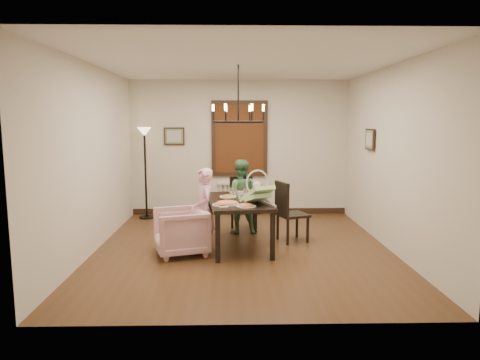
{
  "coord_description": "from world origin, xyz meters",
  "views": [
    {
      "loc": [
        -0.18,
        -6.42,
        1.96
      ],
      "look_at": [
        -0.04,
        0.17,
        1.05
      ],
      "focal_mm": 32.0,
      "sensor_mm": 36.0,
      "label": 1
    }
  ],
  "objects_px": {
    "chair_right": "(293,211)",
    "armchair": "(181,231)",
    "baby_bouncer": "(257,193)",
    "floor_lamp": "(146,174)",
    "chair_far": "(244,204)",
    "elderly_woman": "(204,217)",
    "seated_man": "(240,202)",
    "dining_table": "(238,205)",
    "drinking_glass": "(236,193)"
  },
  "relations": [
    {
      "from": "dining_table",
      "to": "drinking_glass",
      "type": "height_order",
      "value": "drinking_glass"
    },
    {
      "from": "chair_far",
      "to": "baby_bouncer",
      "type": "xyz_separation_m",
      "value": [
        0.15,
        -1.41,
        0.44
      ]
    },
    {
      "from": "floor_lamp",
      "to": "elderly_woman",
      "type": "bearing_deg",
      "value": -59.84
    },
    {
      "from": "elderly_woman",
      "to": "baby_bouncer",
      "type": "height_order",
      "value": "baby_bouncer"
    },
    {
      "from": "chair_far",
      "to": "floor_lamp",
      "type": "height_order",
      "value": "floor_lamp"
    },
    {
      "from": "armchair",
      "to": "drinking_glass",
      "type": "relative_size",
      "value": 5.75
    },
    {
      "from": "chair_far",
      "to": "elderly_woman",
      "type": "height_order",
      "value": "elderly_woman"
    },
    {
      "from": "armchair",
      "to": "seated_man",
      "type": "height_order",
      "value": "seated_man"
    },
    {
      "from": "chair_right",
      "to": "armchair",
      "type": "bearing_deg",
      "value": 90.47
    },
    {
      "from": "drinking_glass",
      "to": "floor_lamp",
      "type": "xyz_separation_m",
      "value": [
        -1.79,
        1.83,
        0.09
      ]
    },
    {
      "from": "chair_right",
      "to": "armchair",
      "type": "xyz_separation_m",
      "value": [
        -1.75,
        -0.65,
        -0.16
      ]
    },
    {
      "from": "chair_right",
      "to": "floor_lamp",
      "type": "xyz_separation_m",
      "value": [
        -2.73,
        1.75,
        0.4
      ]
    },
    {
      "from": "elderly_woman",
      "to": "seated_man",
      "type": "distance_m",
      "value": 1.22
    },
    {
      "from": "armchair",
      "to": "elderly_woman",
      "type": "bearing_deg",
      "value": 95.44
    },
    {
      "from": "chair_right",
      "to": "baby_bouncer",
      "type": "xyz_separation_m",
      "value": [
        -0.62,
        -0.67,
        0.42
      ]
    },
    {
      "from": "dining_table",
      "to": "elderly_woman",
      "type": "distance_m",
      "value": 0.59
    },
    {
      "from": "dining_table",
      "to": "floor_lamp",
      "type": "xyz_separation_m",
      "value": [
        -1.83,
        2.03,
        0.24
      ]
    },
    {
      "from": "elderly_woman",
      "to": "seated_man",
      "type": "bearing_deg",
      "value": 137.5
    },
    {
      "from": "dining_table",
      "to": "floor_lamp",
      "type": "relative_size",
      "value": 0.94
    },
    {
      "from": "floor_lamp",
      "to": "chair_right",
      "type": "bearing_deg",
      "value": -32.65
    },
    {
      "from": "armchair",
      "to": "floor_lamp",
      "type": "height_order",
      "value": "floor_lamp"
    },
    {
      "from": "armchair",
      "to": "elderly_woman",
      "type": "xyz_separation_m",
      "value": [
        0.34,
        0.14,
        0.18
      ]
    },
    {
      "from": "chair_far",
      "to": "seated_man",
      "type": "distance_m",
      "value": 0.19
    },
    {
      "from": "chair_right",
      "to": "baby_bouncer",
      "type": "distance_m",
      "value": 1.01
    },
    {
      "from": "elderly_woman",
      "to": "chair_far",
      "type": "bearing_deg",
      "value": 137.71
    },
    {
      "from": "chair_far",
      "to": "chair_right",
      "type": "bearing_deg",
      "value": -57.66
    },
    {
      "from": "dining_table",
      "to": "elderly_woman",
      "type": "bearing_deg",
      "value": -162.6
    },
    {
      "from": "baby_bouncer",
      "to": "armchair",
      "type": "bearing_deg",
      "value": 154.06
    },
    {
      "from": "dining_table",
      "to": "floor_lamp",
      "type": "height_order",
      "value": "floor_lamp"
    },
    {
      "from": "dining_table",
      "to": "elderly_woman",
      "type": "height_order",
      "value": "elderly_woman"
    },
    {
      "from": "dining_table",
      "to": "baby_bouncer",
      "type": "relative_size",
      "value": 3.14
    },
    {
      "from": "baby_bouncer",
      "to": "drinking_glass",
      "type": "distance_m",
      "value": 0.67
    },
    {
      "from": "floor_lamp",
      "to": "chair_far",
      "type": "bearing_deg",
      "value": -27.39
    },
    {
      "from": "chair_right",
      "to": "armchair",
      "type": "distance_m",
      "value": 1.87
    },
    {
      "from": "seated_man",
      "to": "baby_bouncer",
      "type": "height_order",
      "value": "baby_bouncer"
    },
    {
      "from": "elderly_woman",
      "to": "drinking_glass",
      "type": "relative_size",
      "value": 8.02
    },
    {
      "from": "dining_table",
      "to": "chair_far",
      "type": "bearing_deg",
      "value": 76.65
    },
    {
      "from": "dining_table",
      "to": "chair_right",
      "type": "bearing_deg",
      "value": 10.58
    },
    {
      "from": "armchair",
      "to": "baby_bouncer",
      "type": "xyz_separation_m",
      "value": [
        1.13,
        -0.02,
        0.58
      ]
    },
    {
      "from": "chair_far",
      "to": "drinking_glass",
      "type": "height_order",
      "value": "chair_far"
    },
    {
      "from": "dining_table",
      "to": "chair_right",
      "type": "relative_size",
      "value": 1.68
    },
    {
      "from": "seated_man",
      "to": "drinking_glass",
      "type": "height_order",
      "value": "seated_man"
    },
    {
      "from": "baby_bouncer",
      "to": "floor_lamp",
      "type": "xyz_separation_m",
      "value": [
        -2.1,
        2.42,
        -0.02
      ]
    },
    {
      "from": "chair_far",
      "to": "elderly_woman",
      "type": "distance_m",
      "value": 1.4
    },
    {
      "from": "dining_table",
      "to": "seated_man",
      "type": "distance_m",
      "value": 0.86
    },
    {
      "from": "armchair",
      "to": "floor_lamp",
      "type": "xyz_separation_m",
      "value": [
        -0.98,
        2.4,
        0.56
      ]
    },
    {
      "from": "chair_right",
      "to": "armchair",
      "type": "height_order",
      "value": "chair_right"
    },
    {
      "from": "chair_far",
      "to": "drinking_glass",
      "type": "xyz_separation_m",
      "value": [
        -0.16,
        -0.82,
        0.33
      ]
    },
    {
      "from": "seated_man",
      "to": "chair_far",
      "type": "bearing_deg",
      "value": -116.14
    },
    {
      "from": "dining_table",
      "to": "chair_far",
      "type": "xyz_separation_m",
      "value": [
        0.12,
        1.01,
        -0.18
      ]
    }
  ]
}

